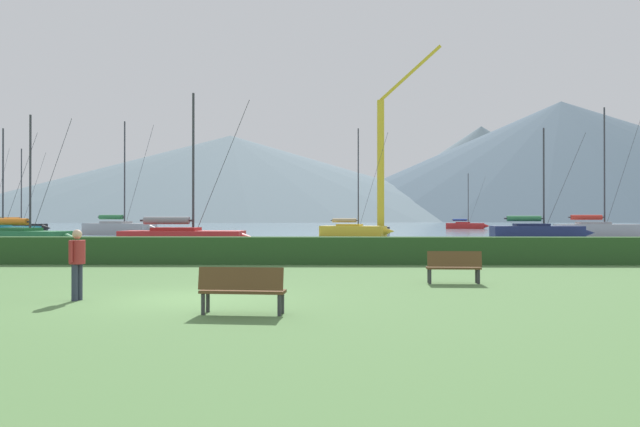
{
  "coord_description": "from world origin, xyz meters",
  "views": [
    {
      "loc": [
        3.28,
        -14.68,
        1.94
      ],
      "look_at": [
        2.15,
        68.58,
        2.44
      ],
      "focal_mm": 34.81,
      "sensor_mm": 36.0,
      "label": 1
    }
  ],
  "objects_px": {
    "sailboat_slip_1": "(18,227)",
    "sailboat_slip_3": "(185,238)",
    "sailboat_slip_4": "(354,230)",
    "person_seated_viewer": "(77,259)",
    "sailboat_slip_11": "(466,225)",
    "sailboat_slip_0": "(120,228)",
    "sailboat_slip_8": "(599,229)",
    "park_bench_under_tree": "(454,265)",
    "park_bench_near_path": "(242,288)",
    "dock_crane": "(383,170)",
    "sailboat_slip_6": "(538,231)",
    "sailboat_slip_7": "(24,238)"
  },
  "relations": [
    {
      "from": "sailboat_slip_1",
      "to": "sailboat_slip_11",
      "type": "height_order",
      "value": "sailboat_slip_1"
    },
    {
      "from": "sailboat_slip_4",
      "to": "dock_crane",
      "type": "height_order",
      "value": "dock_crane"
    },
    {
      "from": "sailboat_slip_3",
      "to": "sailboat_slip_4",
      "type": "height_order",
      "value": "sailboat_slip_4"
    },
    {
      "from": "sailboat_slip_0",
      "to": "sailboat_slip_3",
      "type": "height_order",
      "value": "sailboat_slip_0"
    },
    {
      "from": "sailboat_slip_7",
      "to": "park_bench_under_tree",
      "type": "xyz_separation_m",
      "value": [
        22.96,
        -20.89,
        -0.11
      ]
    },
    {
      "from": "sailboat_slip_6",
      "to": "sailboat_slip_8",
      "type": "relative_size",
      "value": 0.75
    },
    {
      "from": "sailboat_slip_4",
      "to": "sailboat_slip_11",
      "type": "bearing_deg",
      "value": 82.17
    },
    {
      "from": "sailboat_slip_6",
      "to": "sailboat_slip_8",
      "type": "height_order",
      "value": "sailboat_slip_8"
    },
    {
      "from": "sailboat_slip_0",
      "to": "sailboat_slip_8",
      "type": "height_order",
      "value": "sailboat_slip_8"
    },
    {
      "from": "park_bench_near_path",
      "to": "dock_crane",
      "type": "bearing_deg",
      "value": 87.92
    },
    {
      "from": "sailboat_slip_8",
      "to": "park_bench_near_path",
      "type": "height_order",
      "value": "sailboat_slip_8"
    },
    {
      "from": "sailboat_slip_11",
      "to": "park_bench_under_tree",
      "type": "height_order",
      "value": "sailboat_slip_11"
    },
    {
      "from": "sailboat_slip_6",
      "to": "person_seated_viewer",
      "type": "relative_size",
      "value": 5.86
    },
    {
      "from": "park_bench_near_path",
      "to": "dock_crane",
      "type": "xyz_separation_m",
      "value": [
        8.36,
        62.71,
        7.08
      ]
    },
    {
      "from": "sailboat_slip_6",
      "to": "sailboat_slip_11",
      "type": "height_order",
      "value": "sailboat_slip_6"
    },
    {
      "from": "sailboat_slip_3",
      "to": "dock_crane",
      "type": "relative_size",
      "value": 0.41
    },
    {
      "from": "park_bench_under_tree",
      "to": "sailboat_slip_4",
      "type": "bearing_deg",
      "value": 93.68
    },
    {
      "from": "sailboat_slip_6",
      "to": "sailboat_slip_0",
      "type": "bearing_deg",
      "value": 163.68
    },
    {
      "from": "sailboat_slip_3",
      "to": "sailboat_slip_11",
      "type": "distance_m",
      "value": 74.62
    },
    {
      "from": "sailboat_slip_6",
      "to": "dock_crane",
      "type": "relative_size",
      "value": 0.42
    },
    {
      "from": "sailboat_slip_3",
      "to": "dock_crane",
      "type": "bearing_deg",
      "value": 70.66
    },
    {
      "from": "park_bench_under_tree",
      "to": "park_bench_near_path",
      "type": "bearing_deg",
      "value": -130.32
    },
    {
      "from": "sailboat_slip_8",
      "to": "park_bench_under_tree",
      "type": "height_order",
      "value": "sailboat_slip_8"
    },
    {
      "from": "sailboat_slip_1",
      "to": "sailboat_slip_4",
      "type": "distance_m",
      "value": 44.99
    },
    {
      "from": "sailboat_slip_3",
      "to": "park_bench_under_tree",
      "type": "height_order",
      "value": "sailboat_slip_3"
    },
    {
      "from": "sailboat_slip_0",
      "to": "sailboat_slip_4",
      "type": "distance_m",
      "value": 26.17
    },
    {
      "from": "sailboat_slip_0",
      "to": "sailboat_slip_3",
      "type": "relative_size",
      "value": 1.34
    },
    {
      "from": "sailboat_slip_6",
      "to": "park_bench_near_path",
      "type": "distance_m",
      "value": 46.02
    },
    {
      "from": "person_seated_viewer",
      "to": "dock_crane",
      "type": "bearing_deg",
      "value": 91.51
    },
    {
      "from": "sailboat_slip_0",
      "to": "dock_crane",
      "type": "bearing_deg",
      "value": 31.63
    },
    {
      "from": "sailboat_slip_4",
      "to": "person_seated_viewer",
      "type": "xyz_separation_m",
      "value": [
        -8.47,
        -49.48,
        0.32
      ]
    },
    {
      "from": "sailboat_slip_6",
      "to": "park_bench_under_tree",
      "type": "bearing_deg",
      "value": -108.8
    },
    {
      "from": "sailboat_slip_4",
      "to": "sailboat_slip_8",
      "type": "bearing_deg",
      "value": 15.66
    },
    {
      "from": "sailboat_slip_7",
      "to": "sailboat_slip_11",
      "type": "relative_size",
      "value": 0.91
    },
    {
      "from": "sailboat_slip_3",
      "to": "sailboat_slip_7",
      "type": "relative_size",
      "value": 1.11
    },
    {
      "from": "sailboat_slip_4",
      "to": "sailboat_slip_11",
      "type": "relative_size",
      "value": 1.19
    },
    {
      "from": "sailboat_slip_3",
      "to": "person_seated_viewer",
      "type": "xyz_separation_m",
      "value": [
        2.72,
        -22.48,
        0.29
      ]
    },
    {
      "from": "sailboat_slip_1",
      "to": "sailboat_slip_3",
      "type": "distance_m",
      "value": 52.3
    },
    {
      "from": "sailboat_slip_0",
      "to": "sailboat_slip_6",
      "type": "xyz_separation_m",
      "value": [
        41.22,
        -14.64,
        -0.07
      ]
    },
    {
      "from": "sailboat_slip_8",
      "to": "person_seated_viewer",
      "type": "distance_m",
      "value": 58.3
    },
    {
      "from": "dock_crane",
      "to": "sailboat_slip_0",
      "type": "bearing_deg",
      "value": -167.6
    },
    {
      "from": "sailboat_slip_11",
      "to": "sailboat_slip_3",
      "type": "bearing_deg",
      "value": -97.38
    },
    {
      "from": "sailboat_slip_0",
      "to": "person_seated_viewer",
      "type": "height_order",
      "value": "sailboat_slip_0"
    },
    {
      "from": "sailboat_slip_8",
      "to": "park_bench_near_path",
      "type": "bearing_deg",
      "value": -117.06
    },
    {
      "from": "sailboat_slip_0",
      "to": "person_seated_viewer",
      "type": "relative_size",
      "value": 7.61
    },
    {
      "from": "sailboat_slip_11",
      "to": "person_seated_viewer",
      "type": "xyz_separation_m",
      "value": [
        -28.91,
        -90.07,
        0.38
      ]
    },
    {
      "from": "sailboat_slip_7",
      "to": "dock_crane",
      "type": "height_order",
      "value": "dock_crane"
    },
    {
      "from": "sailboat_slip_6",
      "to": "sailboat_slip_4",
      "type": "bearing_deg",
      "value": 150.44
    },
    {
      "from": "sailboat_slip_1",
      "to": "sailboat_slip_11",
      "type": "relative_size",
      "value": 1.15
    },
    {
      "from": "sailboat_slip_3",
      "to": "sailboat_slip_7",
      "type": "distance_m",
      "value": 10.97
    }
  ]
}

